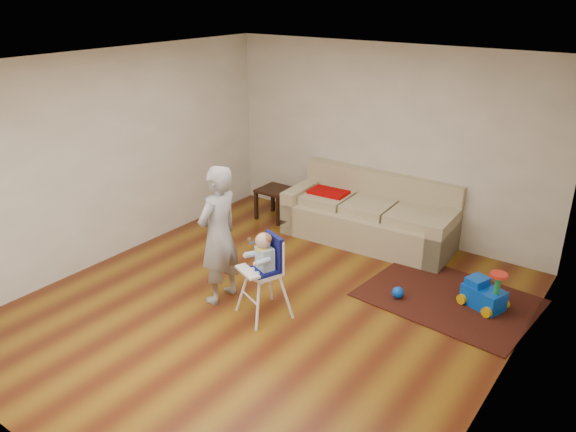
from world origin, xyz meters
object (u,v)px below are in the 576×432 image
Objects in this scene: high_chair at (264,276)px; ride_on_toy at (485,287)px; toy_ball at (398,292)px; side_table at (275,203)px; sofa at (370,210)px; adult at (219,235)px.

ride_on_toy is at bearing 61.79° from high_chair.
ride_on_toy is 0.49× the size of high_chair.
toy_ball is at bearing 70.42° from high_chair.
toy_ball is 1.63m from high_chair.
side_table is 3.58m from ride_on_toy.
side_table reaches higher than toy_ball.
toy_ball is 0.14× the size of high_chair.
adult is (-0.62, -2.44, 0.35)m from sofa.
high_chair reaches higher than toy_ball.
sofa is at bearing 175.56° from ride_on_toy.
sofa is at bearing 112.68° from high_chair.
ride_on_toy is at bearing -11.78° from side_table.
side_table is at bearing 147.05° from high_chair.
sofa is at bearing 4.33° from side_table.
toy_ball is 2.18m from adult.
sofa is 2.12m from ride_on_toy.
high_chair reaches higher than ride_on_toy.
sofa is 5.00× the size of ride_on_toy.
side_table is (-1.58, -0.12, -0.22)m from sofa.
toy_ball is (2.64, -1.13, -0.16)m from side_table.
adult reaches higher than toy_ball.
sofa reaches higher than ride_on_toy.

